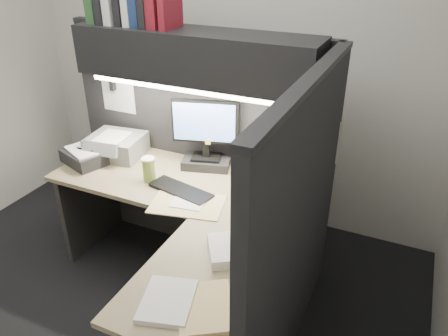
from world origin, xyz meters
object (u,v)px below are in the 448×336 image
(monitor, at_px, (206,141))
(keyboard, at_px, (181,190))
(desk, at_px, (184,283))
(printer, at_px, (117,145))
(notebook_stack, at_px, (87,156))
(overhead_shelf, at_px, (195,56))
(coffee_cup, at_px, (149,170))
(telephone, at_px, (270,174))

(monitor, height_order, keyboard, monitor)
(desk, distance_m, printer, 1.22)
(notebook_stack, bearing_deg, overhead_shelf, 17.55)
(desk, distance_m, coffee_cup, 0.79)
(keyboard, bearing_deg, telephone, 51.11)
(keyboard, bearing_deg, printer, 170.58)
(overhead_shelf, xyz_separation_m, notebook_stack, (-0.75, -0.24, -0.72))
(monitor, xyz_separation_m, notebook_stack, (-0.79, -0.29, -0.15))
(overhead_shelf, xyz_separation_m, coffee_cup, (-0.21, -0.28, -0.69))
(coffee_cup, xyz_separation_m, printer, (-0.42, 0.22, -0.00))
(desk, bearing_deg, keyboard, 120.33)
(printer, relative_size, notebook_stack, 1.21)
(telephone, bearing_deg, coffee_cup, -125.86)
(printer, bearing_deg, keyboard, -28.54)
(telephone, bearing_deg, keyboard, -111.62)
(printer, height_order, notebook_stack, printer)
(printer, bearing_deg, monitor, 1.41)
(keyboard, relative_size, notebook_stack, 1.39)
(overhead_shelf, height_order, coffee_cup, overhead_shelf)
(desk, xyz_separation_m, telephone, (0.20, 0.81, 0.33))
(overhead_shelf, bearing_deg, notebook_stack, -162.45)
(telephone, height_order, notebook_stack, telephone)
(coffee_cup, bearing_deg, printer, 152.17)
(overhead_shelf, height_order, keyboard, overhead_shelf)
(desk, distance_m, keyboard, 0.59)
(desk, height_order, overhead_shelf, overhead_shelf)
(notebook_stack, bearing_deg, keyboard, -5.55)
(printer, bearing_deg, notebook_stack, -130.96)
(telephone, height_order, coffee_cup, coffee_cup)
(keyboard, distance_m, telephone, 0.59)
(desk, distance_m, telephone, 0.90)
(overhead_shelf, relative_size, keyboard, 3.65)
(desk, bearing_deg, coffee_cup, 136.98)
(keyboard, xyz_separation_m, coffee_cup, (-0.25, 0.04, 0.07))
(keyboard, height_order, printer, printer)
(monitor, height_order, coffee_cup, monitor)
(overhead_shelf, height_order, printer, overhead_shelf)
(keyboard, xyz_separation_m, printer, (-0.68, 0.26, 0.06))
(coffee_cup, height_order, printer, coffee_cup)
(coffee_cup, bearing_deg, telephone, 25.07)
(monitor, xyz_separation_m, printer, (-0.67, -0.10, -0.12))
(overhead_shelf, relative_size, monitor, 3.22)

